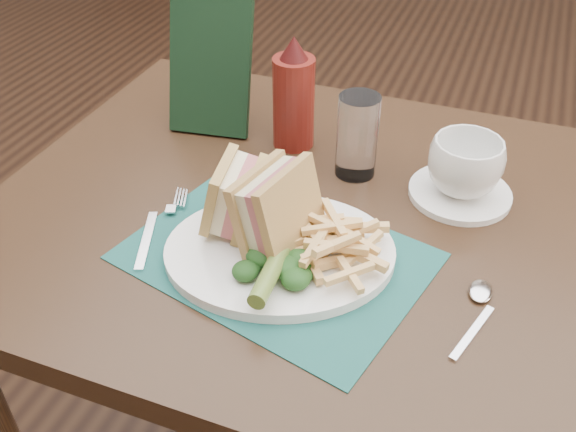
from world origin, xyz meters
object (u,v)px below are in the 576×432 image
object	(u,v)px
saucer	(460,193)
sandwich_half_a	(219,193)
table_main	(301,371)
plate	(280,252)
coffee_cup	(465,166)
drinking_glass	(357,136)
ketchup_bottle	(294,93)
check_presenter	(210,67)
sandwich_half_b	(264,202)
placemat	(276,256)

from	to	relation	value
saucer	sandwich_half_a	bearing A→B (deg)	-145.52
table_main	plate	world-z (taller)	plate
coffee_cup	saucer	bearing A→B (deg)	0.00
plate	drinking_glass	size ratio (longest dim) A/B	2.31
plate	ketchup_bottle	world-z (taller)	ketchup_bottle
table_main	drinking_glass	world-z (taller)	drinking_glass
saucer	coffee_cup	bearing A→B (deg)	0.00
sandwich_half_a	ketchup_bottle	size ratio (longest dim) A/B	0.52
saucer	table_main	bearing A→B (deg)	-153.36
sandwich_half_a	check_presenter	distance (m)	0.30
plate	sandwich_half_b	world-z (taller)	sandwich_half_b
sandwich_half_b	drinking_glass	world-z (taller)	same
sandwich_half_a	plate	bearing A→B (deg)	-22.57
saucer	ketchup_bottle	bearing A→B (deg)	169.51
plate	check_presenter	size ratio (longest dim) A/B	1.35
table_main	drinking_glass	distance (m)	0.46
table_main	drinking_glass	bearing A→B (deg)	67.98
table_main	sandwich_half_a	world-z (taller)	sandwich_half_a
table_main	sandwich_half_b	xyz separation A→B (m)	(-0.02, -0.10, 0.45)
drinking_glass	sandwich_half_a	bearing A→B (deg)	-122.23
sandwich_half_b	ketchup_bottle	distance (m)	0.27
placemat	table_main	bearing A→B (deg)	91.37
table_main	plate	size ratio (longest dim) A/B	3.00
sandwich_half_b	saucer	world-z (taller)	sandwich_half_b
coffee_cup	sandwich_half_a	bearing A→B (deg)	-145.52
plate	sandwich_half_b	bearing A→B (deg)	132.26
sandwich_half_a	check_presenter	world-z (taller)	check_presenter
sandwich_half_b	placemat	bearing A→B (deg)	-20.32
saucer	check_presenter	size ratio (longest dim) A/B	0.67
ketchup_bottle	plate	bearing A→B (deg)	-73.17
sandwich_half_a	coffee_cup	xyz separation A→B (m)	(0.29, 0.20, -0.01)
sandwich_half_a	saucer	world-z (taller)	sandwich_half_a
drinking_glass	check_presenter	xyz separation A→B (m)	(-0.27, 0.06, 0.04)
saucer	drinking_glass	size ratio (longest dim) A/B	1.15
ketchup_bottle	sandwich_half_b	bearing A→B (deg)	-77.85
placemat	sandwich_half_a	distance (m)	0.11
placemat	sandwich_half_b	distance (m)	0.08
saucer	coffee_cup	distance (m)	0.05
coffee_cup	ketchup_bottle	distance (m)	0.29
placemat	sandwich_half_a	bearing A→B (deg)	166.17
ketchup_bottle	check_presenter	bearing A→B (deg)	176.20
placemat	ketchup_bottle	bearing A→B (deg)	105.85
sandwich_half_a	coffee_cup	distance (m)	0.35
plate	saucer	distance (m)	0.30
placemat	coffee_cup	xyz separation A→B (m)	(0.20, 0.22, 0.05)
placemat	saucer	bearing A→B (deg)	47.55
plate	saucer	world-z (taller)	plate
drinking_glass	ketchup_bottle	size ratio (longest dim) A/B	0.70
coffee_cup	check_presenter	bearing A→B (deg)	171.80
placemat	plate	size ratio (longest dim) A/B	1.25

